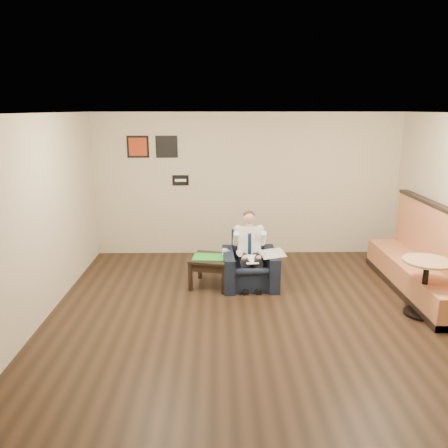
{
  "coord_description": "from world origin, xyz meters",
  "views": [
    {
      "loc": [
        -0.58,
        -5.5,
        2.85
      ],
      "look_at": [
        -0.48,
        1.2,
        1.08
      ],
      "focal_mm": 35.0,
      "sensor_mm": 36.0,
      "label": 1
    }
  ],
  "objects_px": {
    "banquette": "(419,250)",
    "cafe_table": "(424,288)",
    "side_table": "(211,271)",
    "coffee_mug": "(225,252)",
    "green_folder": "(209,257)",
    "armchair": "(250,261)",
    "seated_man": "(251,254)",
    "smartphone": "(217,254)"
  },
  "relations": [
    {
      "from": "side_table",
      "to": "smartphone",
      "type": "relative_size",
      "value": 3.93
    },
    {
      "from": "side_table",
      "to": "cafe_table",
      "type": "height_order",
      "value": "cafe_table"
    },
    {
      "from": "side_table",
      "to": "smartphone",
      "type": "height_order",
      "value": "smartphone"
    },
    {
      "from": "seated_man",
      "to": "smartphone",
      "type": "distance_m",
      "value": 0.61
    },
    {
      "from": "armchair",
      "to": "coffee_mug",
      "type": "bearing_deg",
      "value": 169.36
    },
    {
      "from": "armchair",
      "to": "green_folder",
      "type": "height_order",
      "value": "armchair"
    },
    {
      "from": "side_table",
      "to": "cafe_table",
      "type": "distance_m",
      "value": 3.22
    },
    {
      "from": "side_table",
      "to": "coffee_mug",
      "type": "relative_size",
      "value": 5.79
    },
    {
      "from": "side_table",
      "to": "green_folder",
      "type": "bearing_deg",
      "value": -160.11
    },
    {
      "from": "seated_man",
      "to": "coffee_mug",
      "type": "distance_m",
      "value": 0.45
    },
    {
      "from": "smartphone",
      "to": "seated_man",
      "type": "bearing_deg",
      "value": -0.83
    },
    {
      "from": "cafe_table",
      "to": "banquette",
      "type": "bearing_deg",
      "value": 72.66
    },
    {
      "from": "armchair",
      "to": "seated_man",
      "type": "distance_m",
      "value": 0.19
    },
    {
      "from": "banquette",
      "to": "cafe_table",
      "type": "height_order",
      "value": "banquette"
    },
    {
      "from": "coffee_mug",
      "to": "banquette",
      "type": "height_order",
      "value": "banquette"
    },
    {
      "from": "armchair",
      "to": "side_table",
      "type": "relative_size",
      "value": 1.43
    },
    {
      "from": "green_folder",
      "to": "coffee_mug",
      "type": "height_order",
      "value": "coffee_mug"
    },
    {
      "from": "armchair",
      "to": "side_table",
      "type": "height_order",
      "value": "armchair"
    },
    {
      "from": "armchair",
      "to": "cafe_table",
      "type": "xyz_separation_m",
      "value": [
        2.38,
        -1.12,
        -0.01
      ]
    },
    {
      "from": "banquette",
      "to": "cafe_table",
      "type": "bearing_deg",
      "value": -107.34
    },
    {
      "from": "cafe_table",
      "to": "smartphone",
      "type": "bearing_deg",
      "value": 156.69
    },
    {
      "from": "smartphone",
      "to": "banquette",
      "type": "bearing_deg",
      "value": 15.92
    },
    {
      "from": "side_table",
      "to": "cafe_table",
      "type": "relative_size",
      "value": 0.75
    },
    {
      "from": "green_folder",
      "to": "side_table",
      "type": "bearing_deg",
      "value": 19.89
    },
    {
      "from": "seated_man",
      "to": "side_table",
      "type": "bearing_deg",
      "value": 169.89
    },
    {
      "from": "armchair",
      "to": "smartphone",
      "type": "bearing_deg",
      "value": 163.41
    },
    {
      "from": "green_folder",
      "to": "coffee_mug",
      "type": "distance_m",
      "value": 0.29
    },
    {
      "from": "armchair",
      "to": "coffee_mug",
      "type": "xyz_separation_m",
      "value": [
        -0.41,
        0.06,
        0.13
      ]
    },
    {
      "from": "coffee_mug",
      "to": "banquette",
      "type": "relative_size",
      "value": 0.04
    },
    {
      "from": "smartphone",
      "to": "cafe_table",
      "type": "height_order",
      "value": "cafe_table"
    },
    {
      "from": "coffee_mug",
      "to": "banquette",
      "type": "xyz_separation_m",
      "value": [
        3.05,
        -0.36,
        0.14
      ]
    },
    {
      "from": "green_folder",
      "to": "seated_man",
      "type": "bearing_deg",
      "value": -6.39
    },
    {
      "from": "side_table",
      "to": "smartphone",
      "type": "xyz_separation_m",
      "value": [
        0.1,
        0.16,
        0.26
      ]
    },
    {
      "from": "side_table",
      "to": "coffee_mug",
      "type": "bearing_deg",
      "value": 19.89
    },
    {
      "from": "armchair",
      "to": "green_folder",
      "type": "distance_m",
      "value": 0.68
    },
    {
      "from": "smartphone",
      "to": "side_table",
      "type": "bearing_deg",
      "value": -97.35
    },
    {
      "from": "coffee_mug",
      "to": "smartphone",
      "type": "xyz_separation_m",
      "value": [
        -0.13,
        0.08,
        -0.05
      ]
    },
    {
      "from": "armchair",
      "to": "smartphone",
      "type": "distance_m",
      "value": 0.57
    },
    {
      "from": "seated_man",
      "to": "green_folder",
      "type": "relative_size",
      "value": 2.31
    },
    {
      "from": "green_folder",
      "to": "banquette",
      "type": "relative_size",
      "value": 0.19
    },
    {
      "from": "green_folder",
      "to": "armchair",
      "type": "bearing_deg",
      "value": 2.92
    },
    {
      "from": "coffee_mug",
      "to": "banquette",
      "type": "distance_m",
      "value": 3.07
    }
  ]
}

